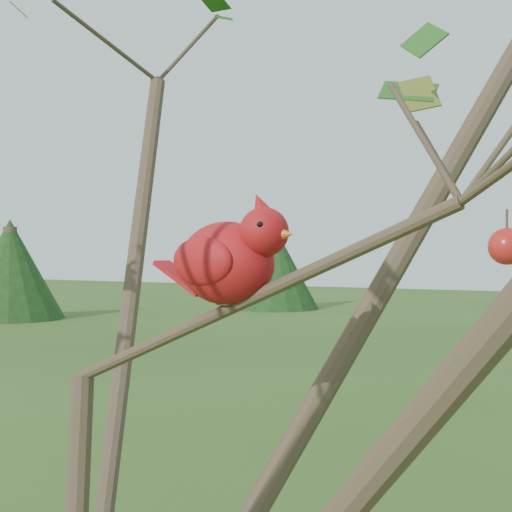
# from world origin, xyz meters

# --- Properties ---
(crabapple_tree) EXTENTS (2.35, 2.05, 2.95)m
(crabapple_tree) POSITION_xyz_m (0.03, -0.02, 2.12)
(crabapple_tree) COLOR #3C2E20
(crabapple_tree) RESTS_ON ground
(cardinal) EXTENTS (0.24, 0.13, 0.16)m
(cardinal) POSITION_xyz_m (0.23, 0.08, 2.13)
(cardinal) COLOR #B7160F
(cardinal) RESTS_ON ground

